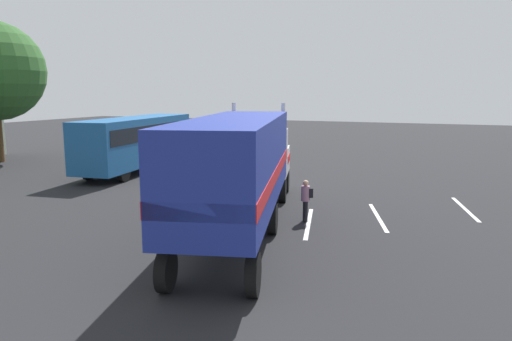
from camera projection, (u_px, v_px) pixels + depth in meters
name	position (u px, v px, depth m)	size (l,w,h in m)	color
ground_plane	(262.00, 195.00, 23.07)	(120.00, 120.00, 0.00)	#232326
lane_stripe_near	(309.00, 223.00, 18.14)	(4.40, 0.16, 0.01)	silver
lane_stripe_mid	(378.00, 217.00, 19.02)	(4.40, 0.16, 0.01)	silver
lane_stripe_far	(465.00, 209.00, 20.35)	(4.40, 0.16, 0.01)	silver
semi_truck	(242.00, 162.00, 16.62)	(14.31, 6.14, 4.50)	silver
person_bystander	(306.00, 199.00, 18.25)	(0.39, 0.48, 1.63)	black
parked_bus	(137.00, 139.00, 29.95)	(11.24, 3.98, 3.40)	#1E5999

